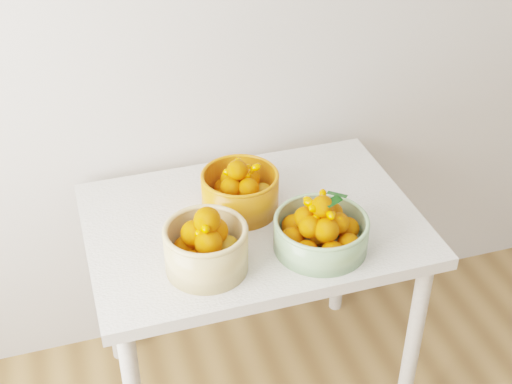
% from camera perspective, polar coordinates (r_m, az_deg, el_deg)
% --- Properties ---
extents(table, '(1.00, 0.70, 0.75)m').
position_cam_1_polar(table, '(2.22, -0.25, -4.17)').
color(table, silver).
rests_on(table, ground).
extents(bowl_cream, '(0.30, 0.30, 0.20)m').
position_cam_1_polar(bowl_cream, '(1.94, -4.00, -4.37)').
color(bowl_cream, tan).
rests_on(bowl_cream, table).
extents(bowl_green, '(0.36, 0.36, 0.17)m').
position_cam_1_polar(bowl_green, '(2.02, 5.19, -3.10)').
color(bowl_green, '#85AD7A').
rests_on(bowl_green, table).
extents(bowl_orange, '(0.25, 0.25, 0.17)m').
position_cam_1_polar(bowl_orange, '(2.16, -1.26, 0.11)').
color(bowl_orange, orange).
rests_on(bowl_orange, table).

